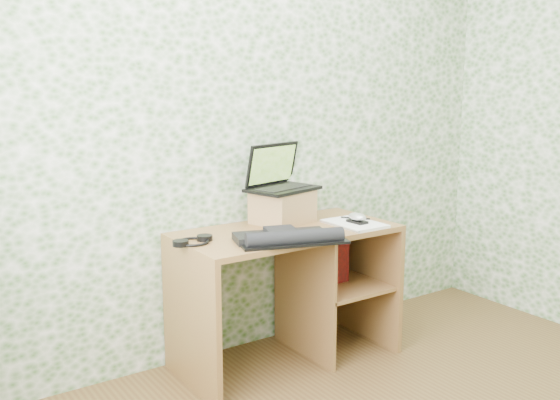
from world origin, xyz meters
TOP-DOWN VIEW (x-y plane):
  - wall_back at (0.00, 1.75)m, footprint 3.50×0.00m
  - desk at (0.08, 1.47)m, footprint 1.20×0.60m
  - riser at (0.07, 1.58)m, footprint 0.36×0.32m
  - laptop at (0.07, 1.63)m, footprint 0.44×0.36m
  - keyboard at (-0.15, 1.21)m, footprint 0.54×0.42m
  - headphones at (-0.55, 1.46)m, footprint 0.22×0.19m
  - notepad at (0.37, 1.31)m, footprint 0.23×0.33m
  - mouse at (0.37, 1.29)m, footprint 0.08×0.12m
  - pen at (0.43, 1.37)m, footprint 0.11×0.13m
  - red_box at (0.28, 1.44)m, footprint 0.27×0.09m

SIDE VIEW (x-z plane):
  - desk at x=0.08m, z-range 0.11..0.86m
  - red_box at x=0.28m, z-range 0.39..0.71m
  - notepad at x=0.37m, z-range 0.75..0.77m
  - headphones at x=-0.55m, z-range 0.75..0.77m
  - pen at x=0.43m, z-range 0.77..0.77m
  - keyboard at x=-0.15m, z-range 0.74..0.81m
  - mouse at x=0.37m, z-range 0.77..0.81m
  - riser at x=0.07m, z-range 0.75..0.93m
  - laptop at x=0.07m, z-range 0.87..1.12m
  - wall_back at x=0.00m, z-range -0.45..3.05m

